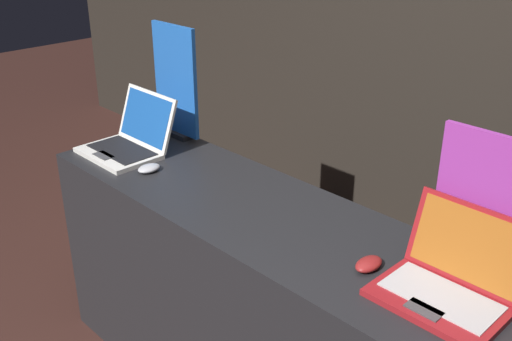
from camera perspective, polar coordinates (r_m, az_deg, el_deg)
name	(u,v)px	position (r m, az deg, el deg)	size (l,w,h in m)	color
wall_back	(484,22)	(3.39, 20.91, 13.09)	(8.00, 0.05, 2.80)	black
display_counter	(257,309)	(2.49, 0.12, -13.01)	(2.00, 0.59, 0.93)	black
laptop_front	(130,139)	(2.76, -11.95, 2.93)	(0.36, 0.34, 0.26)	silver
mouse_front	(149,168)	(2.56, -10.16, 0.21)	(0.07, 0.10, 0.03)	#B2B2B7
promo_stand_front	(176,85)	(2.85, -7.65, 8.11)	(0.29, 0.07, 0.54)	black
laptop_back	(450,279)	(1.83, 17.98, -9.81)	(0.37, 0.31, 0.25)	maroon
mouse_back	(369,264)	(1.92, 10.68, -8.74)	(0.07, 0.11, 0.03)	maroon
promo_stand_back	(485,211)	(1.87, 20.94, -3.63)	(0.31, 0.07, 0.46)	black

